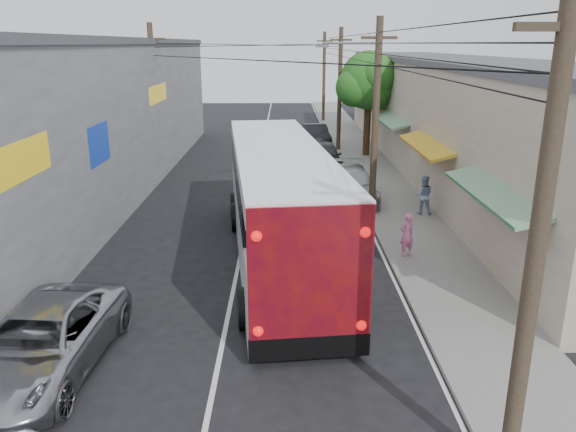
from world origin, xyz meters
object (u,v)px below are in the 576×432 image
(coach_bus, at_px, (279,202))
(pedestrian_far, at_px, (423,195))
(parked_car_far, at_px, (316,135))
(pedestrian_near, at_px, (407,235))
(jeepney, at_px, (41,343))
(parked_suv, at_px, (351,184))
(parked_car_mid, at_px, (324,156))

(coach_bus, bearing_deg, pedestrian_far, 32.31)
(parked_car_far, xyz_separation_m, pedestrian_far, (3.53, -17.31, 0.21))
(pedestrian_near, bearing_deg, parked_car_far, -109.14)
(jeepney, distance_m, pedestrian_near, 11.61)
(coach_bus, height_order, parked_car_far, coach_bus)
(jeepney, distance_m, parked_suv, 16.49)
(pedestrian_far, bearing_deg, coach_bus, 49.23)
(parked_car_mid, xyz_separation_m, pedestrian_far, (3.53, -9.20, 0.14))
(jeepney, relative_size, pedestrian_far, 3.29)
(jeepney, xyz_separation_m, parked_car_far, (7.60, 28.96, -0.01))
(coach_bus, xyz_separation_m, parked_car_far, (2.46, 22.09, -1.25))
(pedestrian_near, bearing_deg, jeepney, 11.96)
(coach_bus, xyz_separation_m, parked_suv, (3.26, 7.32, -1.22))
(pedestrian_far, bearing_deg, pedestrian_near, 81.23)
(jeepney, bearing_deg, parked_car_mid, 73.84)
(parked_suv, distance_m, parked_car_far, 14.79)
(parked_car_far, bearing_deg, pedestrian_far, -85.10)
(jeepney, relative_size, pedestrian_near, 3.61)
(parked_car_far, bearing_deg, jeepney, -111.34)
(jeepney, bearing_deg, coach_bus, 57.07)
(parked_car_mid, bearing_deg, pedestrian_far, -72.68)
(parked_car_mid, distance_m, pedestrian_far, 9.86)
(coach_bus, height_order, jeepney, coach_bus)
(parked_car_mid, bearing_deg, jeepney, -113.71)
(parked_suv, xyz_separation_m, parked_car_mid, (-0.80, 6.66, 0.03))
(jeepney, bearing_deg, parked_car_far, 79.16)
(coach_bus, bearing_deg, parked_car_far, 77.38)
(jeepney, distance_m, pedestrian_far, 16.12)
(jeepney, height_order, pedestrian_near, pedestrian_near)
(jeepney, bearing_deg, parked_suv, 63.25)
(parked_suv, relative_size, parked_car_mid, 1.13)
(pedestrian_near, xyz_separation_m, pedestrian_far, (1.72, 4.87, 0.07))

